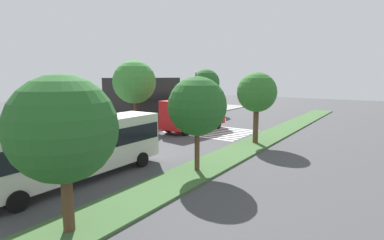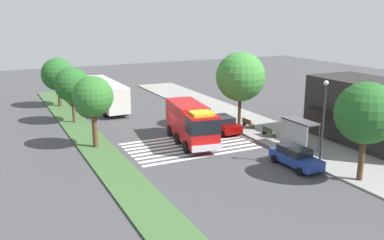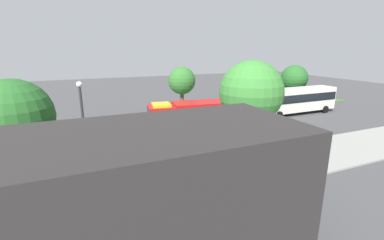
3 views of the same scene
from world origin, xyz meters
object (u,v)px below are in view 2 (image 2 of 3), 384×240
Objects in this scene: bench_west_of_shelter at (248,123)px; street_lamp at (323,116)px; parked_car_mid at (295,157)px; median_tree_center at (93,97)px; median_tree_west at (72,85)px; median_tree_far_west at (58,74)px; bus_stop_shelter at (297,129)px; sidewalk_tree_center at (366,113)px; parked_car_west at (224,124)px; fire_truck at (192,122)px; sidewalk_tree_far_west at (240,77)px; bench_near_shelter at (268,132)px; transit_bus at (106,93)px.

bench_west_of_shelter is 0.24× the size of street_lamp.
median_tree_center is (-11.55, -12.84, 3.82)m from parked_car_mid.
median_tree_west is at bearing -122.75° from bench_west_of_shelter.
median_tree_center reaches higher than median_tree_west.
median_tree_far_west is 9.16m from median_tree_west.
street_lamp is at bearing -15.29° from bus_stop_shelter.
median_tree_far_west is (-34.71, -15.05, -0.84)m from sidewalk_tree_center.
bus_stop_shelter is (7.55, 2.96, 1.04)m from parked_car_west.
parked_car_west is 8.18m from bus_stop_shelter.
median_tree_far_west is at bearing -140.75° from bench_west_of_shelter.
street_lamp is (9.73, 6.40, 2.02)m from fire_truck.
median_tree_far_west is (-31.14, -14.65, 0.13)m from street_lamp.
fire_truck is 1.30× the size of street_lamp.
fire_truck is 15.23m from sidewalk_tree_center.
bus_stop_shelter is 8.87m from sidewalk_tree_far_west.
street_lamp is 0.86× the size of sidewalk_tree_far_west.
sidewalk_tree_far_west is 17.89m from median_tree_west.
bench_west_of_shelter is at bearing 177.31° from sidewalk_tree_center.
bench_near_shelter is 16.78m from median_tree_center.
bus_stop_shelter is at bearing 0.32° from bench_west_of_shelter.
bus_stop_shelter is at bearing 41.74° from median_tree_west.
sidewalk_tree_far_west is at bearing -126.44° from bench_west_of_shelter.
bus_stop_shelter is 0.55× the size of median_tree_center.
parked_car_mid is 4.69m from bus_stop_shelter.
parked_car_west is 2.93m from bench_west_of_shelter.
bench_west_of_shelter is 0.25× the size of median_tree_center.
median_tree_west reaches higher than fire_truck.
sidewalk_tree_center is at bearing 23.43° from median_tree_far_west.
sidewalk_tree_center is at bearing 35.10° from fire_truck.
parked_car_mid reaches higher than bench_near_shelter.
median_tree_far_west is (-19.33, -12.85, 3.33)m from parked_car_west.
parked_car_mid is 25.02m from median_tree_west.
median_tree_center is (-8.07, -15.81, 2.77)m from bus_stop_shelter.
median_tree_west is at bearing -148.94° from parked_car_mid.
transit_bus is at bearing -154.72° from bus_stop_shelter.
sidewalk_tree_far_west reaches higher than bench_near_shelter.
bench_near_shelter is 28.02m from median_tree_far_west.
median_tree_center reaches higher than median_tree_far_west.
bench_west_of_shelter is 12.38m from street_lamp.
parked_car_mid is 2.90× the size of bench_west_of_shelter.
bus_stop_shelter reaches higher than bench_west_of_shelter.
parked_car_west is 0.75× the size of median_tree_far_west.
bench_west_of_shelter is at bearing 174.58° from street_lamp.
sidewalk_tree_center is 37.84m from median_tree_far_west.
fire_truck is 14.94m from median_tree_west.
parked_car_west is 5.09m from sidewalk_tree_far_west.
median_tree_west is (-17.72, -15.81, 2.37)m from bus_stop_shelter.
median_tree_west reaches higher than bench_near_shelter.
street_lamp reaches higher than parked_car_mid.
bench_near_shelter is 6.37m from sidewalk_tree_far_west.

